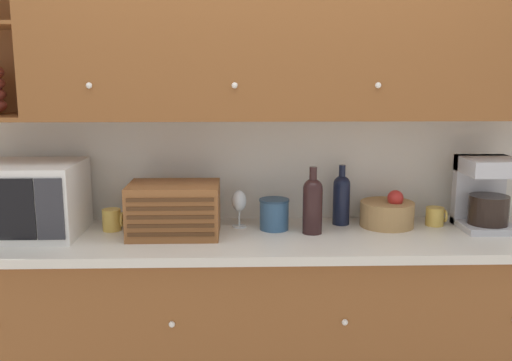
{
  "coord_description": "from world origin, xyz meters",
  "views": [
    {
      "loc": [
        -0.07,
        -2.79,
        1.67
      ],
      "look_at": [
        0.0,
        -0.21,
        1.17
      ],
      "focal_mm": 40.0,
      "sensor_mm": 36.0,
      "label": 1
    }
  ],
  "objects_px": {
    "wine_bottle": "(341,197)",
    "coffee_maker": "(485,193)",
    "storage_canister": "(274,214)",
    "fruit_basket": "(387,213)",
    "bread_box": "(174,209)",
    "microwave": "(22,199)",
    "second_wine_bottle": "(313,203)",
    "mug_blue_second": "(435,216)",
    "wine_glass": "(239,202)",
    "mug": "(112,220)"
  },
  "relations": [
    {
      "from": "wine_bottle",
      "to": "coffee_maker",
      "type": "relative_size",
      "value": 0.86
    },
    {
      "from": "storage_canister",
      "to": "fruit_basket",
      "type": "relative_size",
      "value": 0.57
    },
    {
      "from": "bread_box",
      "to": "microwave",
      "type": "bearing_deg",
      "value": 177.58
    },
    {
      "from": "second_wine_bottle",
      "to": "mug_blue_second",
      "type": "height_order",
      "value": "second_wine_bottle"
    },
    {
      "from": "wine_glass",
      "to": "storage_canister",
      "type": "relative_size",
      "value": 1.23
    },
    {
      "from": "microwave",
      "to": "wine_bottle",
      "type": "xyz_separation_m",
      "value": [
        1.47,
        0.14,
        -0.03
      ]
    },
    {
      "from": "microwave",
      "to": "mug",
      "type": "xyz_separation_m",
      "value": [
        0.38,
        0.06,
        -0.11
      ]
    },
    {
      "from": "second_wine_bottle",
      "to": "coffee_maker",
      "type": "bearing_deg",
      "value": 5.04
    },
    {
      "from": "microwave",
      "to": "storage_canister",
      "type": "height_order",
      "value": "microwave"
    },
    {
      "from": "storage_canister",
      "to": "fruit_basket",
      "type": "distance_m",
      "value": 0.55
    },
    {
      "from": "wine_bottle",
      "to": "second_wine_bottle",
      "type": "bearing_deg",
      "value": -136.14
    },
    {
      "from": "bread_box",
      "to": "wine_bottle",
      "type": "height_order",
      "value": "wine_bottle"
    },
    {
      "from": "microwave",
      "to": "mug_blue_second",
      "type": "height_order",
      "value": "microwave"
    },
    {
      "from": "second_wine_bottle",
      "to": "mug_blue_second",
      "type": "xyz_separation_m",
      "value": [
        0.61,
        0.12,
        -0.1
      ]
    },
    {
      "from": "microwave",
      "to": "mug",
      "type": "bearing_deg",
      "value": 8.25
    },
    {
      "from": "wine_glass",
      "to": "storage_canister",
      "type": "height_order",
      "value": "wine_glass"
    },
    {
      "from": "microwave",
      "to": "mug_blue_second",
      "type": "relative_size",
      "value": 5.32
    },
    {
      "from": "wine_bottle",
      "to": "fruit_basket",
      "type": "distance_m",
      "value": 0.23
    },
    {
      "from": "wine_glass",
      "to": "fruit_basket",
      "type": "relative_size",
      "value": 0.7
    },
    {
      "from": "storage_canister",
      "to": "fruit_basket",
      "type": "bearing_deg",
      "value": 4.29
    },
    {
      "from": "second_wine_bottle",
      "to": "storage_canister",
      "type": "bearing_deg",
      "value": 157.64
    },
    {
      "from": "wine_glass",
      "to": "mug_blue_second",
      "type": "bearing_deg",
      "value": 0.13
    },
    {
      "from": "wine_glass",
      "to": "storage_canister",
      "type": "distance_m",
      "value": 0.18
    },
    {
      "from": "microwave",
      "to": "bread_box",
      "type": "relative_size",
      "value": 1.28
    },
    {
      "from": "coffee_maker",
      "to": "mug_blue_second",
      "type": "bearing_deg",
      "value": 168.05
    },
    {
      "from": "microwave",
      "to": "coffee_maker",
      "type": "height_order",
      "value": "coffee_maker"
    },
    {
      "from": "wine_glass",
      "to": "mug_blue_second",
      "type": "height_order",
      "value": "wine_glass"
    },
    {
      "from": "storage_canister",
      "to": "second_wine_bottle",
      "type": "bearing_deg",
      "value": -22.36
    },
    {
      "from": "mug",
      "to": "second_wine_bottle",
      "type": "xyz_separation_m",
      "value": [
        0.92,
        -0.07,
        0.09
      ]
    },
    {
      "from": "coffee_maker",
      "to": "mug",
      "type": "bearing_deg",
      "value": 179.98
    },
    {
      "from": "fruit_basket",
      "to": "wine_glass",
      "type": "bearing_deg",
      "value": 179.58
    },
    {
      "from": "microwave",
      "to": "wine_bottle",
      "type": "bearing_deg",
      "value": 5.27
    },
    {
      "from": "fruit_basket",
      "to": "mug_blue_second",
      "type": "bearing_deg",
      "value": 1.78
    },
    {
      "from": "mug",
      "to": "bread_box",
      "type": "height_order",
      "value": "bread_box"
    },
    {
      "from": "microwave",
      "to": "wine_bottle",
      "type": "relative_size",
      "value": 1.78
    },
    {
      "from": "fruit_basket",
      "to": "coffee_maker",
      "type": "height_order",
      "value": "coffee_maker"
    },
    {
      "from": "bread_box",
      "to": "wine_bottle",
      "type": "xyz_separation_m",
      "value": [
        0.78,
        0.16,
        0.01
      ]
    },
    {
      "from": "mug",
      "to": "fruit_basket",
      "type": "bearing_deg",
      "value": 1.65
    },
    {
      "from": "storage_canister",
      "to": "coffee_maker",
      "type": "relative_size",
      "value": 0.43
    },
    {
      "from": "second_wine_bottle",
      "to": "mug_blue_second",
      "type": "bearing_deg",
      "value": 10.96
    },
    {
      "from": "wine_glass",
      "to": "wine_bottle",
      "type": "distance_m",
      "value": 0.49
    },
    {
      "from": "wine_glass",
      "to": "coffee_maker",
      "type": "relative_size",
      "value": 0.53
    },
    {
      "from": "storage_canister",
      "to": "wine_bottle",
      "type": "relative_size",
      "value": 0.5
    },
    {
      "from": "bread_box",
      "to": "fruit_basket",
      "type": "bearing_deg",
      "value": 6.97
    },
    {
      "from": "wine_bottle",
      "to": "coffee_maker",
      "type": "height_order",
      "value": "coffee_maker"
    },
    {
      "from": "coffee_maker",
      "to": "second_wine_bottle",
      "type": "bearing_deg",
      "value": -174.96
    },
    {
      "from": "storage_canister",
      "to": "wine_glass",
      "type": "bearing_deg",
      "value": 164.36
    },
    {
      "from": "storage_canister",
      "to": "microwave",
      "type": "bearing_deg",
      "value": -177.36
    },
    {
      "from": "mug",
      "to": "fruit_basket",
      "type": "distance_m",
      "value": 1.3
    },
    {
      "from": "mug_blue_second",
      "to": "wine_bottle",
      "type": "bearing_deg",
      "value": 175.58
    }
  ]
}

